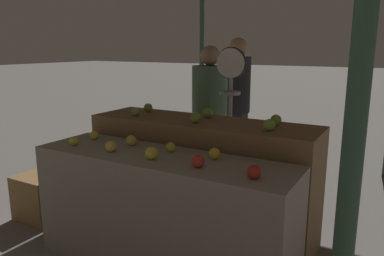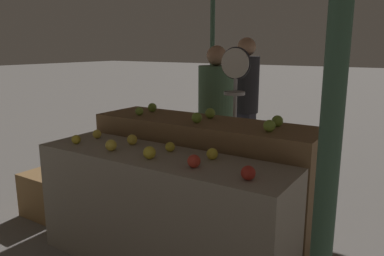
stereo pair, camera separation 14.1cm
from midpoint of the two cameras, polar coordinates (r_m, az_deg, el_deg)
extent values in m
cylinder|color=#33513D|center=(1.28, 20.03, -7.66)|extent=(0.07, 0.07, 2.35)
cylinder|color=#33513D|center=(5.79, 0.78, 8.12)|extent=(0.07, 0.07, 2.35)
cube|color=gray|center=(2.78, -6.19, -12.70)|extent=(1.93, 0.55, 0.85)
cube|color=olive|center=(3.21, 0.13, -7.63)|extent=(1.93, 0.55, 1.00)
sphere|color=gold|center=(3.03, -18.86, -1.88)|extent=(0.07, 0.07, 0.07)
sphere|color=yellow|center=(2.77, -13.69, -2.73)|extent=(0.08, 0.08, 0.08)
sphere|color=gold|center=(2.54, -7.84, -3.82)|extent=(0.09, 0.09, 0.09)
sphere|color=red|center=(2.35, -0.82, -5.08)|extent=(0.08, 0.08, 0.08)
sphere|color=#AD281E|center=(2.17, 7.59, -6.66)|extent=(0.09, 0.09, 0.09)
sphere|color=yellow|center=(3.17, -15.94, -1.06)|extent=(0.07, 0.07, 0.07)
sphere|color=yellow|center=(2.91, -10.62, -1.87)|extent=(0.08, 0.08, 0.08)
sphere|color=gold|center=(2.70, -4.75, -2.93)|extent=(0.07, 0.07, 0.07)
sphere|color=gold|center=(2.52, 1.85, -3.93)|extent=(0.08, 0.08, 0.08)
sphere|color=#84AD3D|center=(3.32, -9.76, 2.47)|extent=(0.07, 0.07, 0.07)
sphere|color=#7AA338|center=(2.97, -0.81, 1.58)|extent=(0.08, 0.08, 0.08)
sphere|color=#84AD3D|center=(2.72, 10.26, 0.44)|extent=(0.09, 0.09, 0.09)
sphere|color=#7AA338|center=(3.49, -7.86, 3.06)|extent=(0.08, 0.08, 0.08)
sphere|color=#84AD3D|center=(3.17, 1.07, 2.29)|extent=(0.09, 0.09, 0.09)
sphere|color=#84AD3D|center=(2.92, 11.33, 1.18)|extent=(0.09, 0.09, 0.09)
cylinder|color=#99999E|center=(3.65, 4.67, -1.36)|extent=(0.04, 0.04, 1.47)
cylinder|color=black|center=(3.55, 4.84, 9.84)|extent=(0.30, 0.01, 0.30)
cylinder|color=silver|center=(3.53, 4.73, 9.83)|extent=(0.28, 0.02, 0.28)
cylinder|color=#99999E|center=(3.55, 4.67, 6.47)|extent=(0.01, 0.01, 0.14)
cylinder|color=#99999E|center=(3.55, 4.65, 5.35)|extent=(0.20, 0.20, 0.03)
cube|color=#2D2D38|center=(4.21, 1.67, -4.59)|extent=(0.33, 0.25, 0.75)
cylinder|color=#476B4C|center=(4.06, 1.73, 4.89)|extent=(0.48, 0.48, 0.65)
sphere|color=tan|center=(4.03, 1.77, 10.98)|extent=(0.21, 0.21, 0.21)
cube|color=#2D2D38|center=(4.83, 5.85, -2.17)|extent=(0.27, 0.19, 0.79)
cylinder|color=#232328|center=(4.70, 6.05, 6.61)|extent=(0.38, 0.38, 0.69)
sphere|color=tan|center=(4.67, 6.18, 12.19)|extent=(0.22, 0.22, 0.22)
cube|color=#9E7547|center=(3.90, -22.70, -9.50)|extent=(0.42, 0.42, 0.42)
camera|label=1|loc=(0.07, -91.45, -0.32)|focal=35.00mm
camera|label=2|loc=(0.07, 88.55, 0.32)|focal=35.00mm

